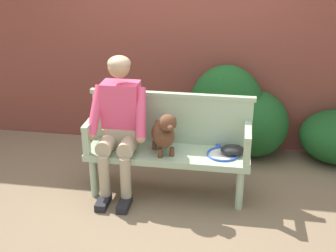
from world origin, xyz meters
TOP-DOWN VIEW (x-y plane):
  - ground_plane at (0.00, 0.00)m, footprint 40.00×40.00m
  - brick_garden_fence at (0.00, 1.29)m, footprint 8.00×0.30m
  - hedge_bush_mid_right at (0.81, 0.97)m, footprint 0.74×0.73m
  - hedge_bush_far_left at (0.49, 0.95)m, footprint 0.83×0.56m
  - garden_bench at (0.00, 0.00)m, footprint 1.52×0.46m
  - bench_backrest at (0.00, 0.20)m, footprint 1.56×0.06m
  - bench_armrest_left_end at (-0.72, -0.08)m, footprint 0.06×0.46m
  - bench_armrest_right_end at (0.72, -0.08)m, footprint 0.06×0.46m
  - person_seated at (-0.45, -0.01)m, footprint 0.56×0.63m
  - dog_on_bench at (-0.02, -0.07)m, footprint 0.32×0.42m
  - tennis_racket at (0.50, 0.02)m, footprint 0.36×0.58m
  - baseball_glove at (0.59, 0.02)m, footprint 0.24×0.19m

SIDE VIEW (x-z plane):
  - ground_plane at x=0.00m, z-range 0.00..0.00m
  - hedge_bush_mid_right at x=0.81m, z-range 0.00..0.74m
  - garden_bench at x=0.00m, z-range 0.16..0.61m
  - tennis_racket at x=0.50m, z-range 0.44..0.47m
  - baseball_glove at x=0.59m, z-range 0.45..0.54m
  - hedge_bush_far_left at x=0.49m, z-range 0.00..1.03m
  - bench_armrest_left_end at x=-0.72m, z-range 0.51..0.79m
  - bench_armrest_right_end at x=0.72m, z-range 0.51..0.79m
  - dog_on_bench at x=-0.02m, z-range 0.45..0.88m
  - bench_backrest at x=0.00m, z-range 0.45..0.95m
  - person_seated at x=-0.45m, z-range 0.06..1.38m
  - brick_garden_fence at x=0.00m, z-range 0.00..2.60m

